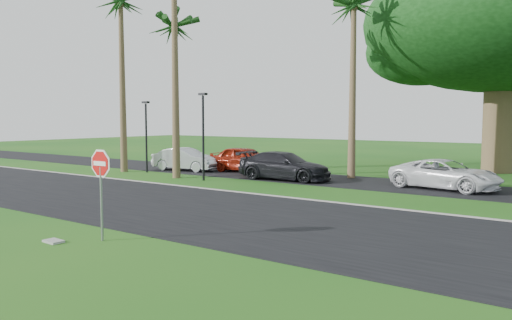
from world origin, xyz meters
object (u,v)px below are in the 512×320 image
at_px(stop_sign_near, 101,176).
at_px(car_red, 245,159).
at_px(car_minivan, 445,175).
at_px(car_dark, 284,166).
at_px(car_silver, 186,160).

distance_m(stop_sign_near, car_red, 17.67).
bearing_deg(car_minivan, stop_sign_near, 172.02).
distance_m(car_red, car_dark, 4.53).
xyz_separation_m(car_silver, car_red, (3.50, 1.56, 0.07)).
bearing_deg(stop_sign_near, car_silver, 126.29).
bearing_deg(car_dark, car_silver, 83.12).
bearing_deg(car_silver, car_minivan, -96.21).
bearing_deg(stop_sign_near, car_dark, 102.32).
relative_size(car_red, car_minivan, 0.92).
height_order(car_silver, car_red, car_red).
height_order(car_silver, car_minivan, car_silver).
relative_size(car_silver, car_red, 0.94).
xyz_separation_m(stop_sign_near, car_dark, (-3.09, 14.16, -1.03)).
relative_size(stop_sign_near, car_dark, 0.51).
bearing_deg(car_dark, car_red, 60.55).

